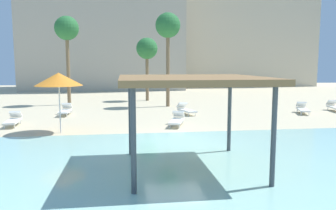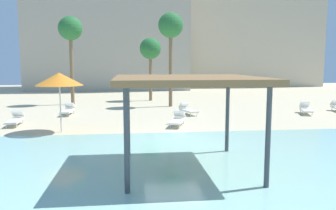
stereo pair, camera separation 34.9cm
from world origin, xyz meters
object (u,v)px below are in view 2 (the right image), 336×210
Objects in this scene: shade_pavilion at (187,82)px; beach_umbrella_orange_2 at (59,79)px; lounge_chair_4 at (16,119)px; lounge_chair_5 at (68,110)px; palm_tree_2 at (70,31)px; lounge_chair_2 at (178,119)px; palm_tree_1 at (171,28)px; lounge_chair_0 at (306,109)px; lounge_chair_3 at (188,109)px; palm_tree_0 at (150,50)px.

beach_umbrella_orange_2 is (-5.08, 6.23, -0.16)m from shade_pavilion.
shade_pavilion is 1.51× the size of beach_umbrella_orange_2.
lounge_chair_4 and lounge_chair_5 have the same top height.
lounge_chair_4 is at bearing -99.24° from palm_tree_2.
shade_pavilion is at bearing 27.44° from lounge_chair_5.
lounge_chair_2 is 0.28× the size of palm_tree_1.
lounge_chair_4 is 1.02× the size of lounge_chair_5.
lounge_chair_4 is (-17.70, -2.10, 0.00)m from lounge_chair_0.
shade_pavilion is 11.82m from lounge_chair_4.
shade_pavilion is 2.28× the size of lounge_chair_5.
palm_tree_1 is at bearing 85.05° from shade_pavilion.
lounge_chair_3 is (1.96, 11.23, -2.39)m from shade_pavilion.
lounge_chair_0 is at bearing 47.16° from shade_pavilion.
palm_tree_0 is at bearing 177.04° from lounge_chair_3.
lounge_chair_5 is 0.27× the size of palm_tree_1.
lounge_chair_2 is 4.09m from lounge_chair_3.
lounge_chair_2 is 8.00m from lounge_chair_5.
lounge_chair_2 is at bearing 84.11° from shade_pavilion.
lounge_chair_4 is at bearing -125.24° from palm_tree_0.
lounge_chair_0 is at bearing 92.01° from lounge_chair_4.
beach_umbrella_orange_2 is at bearing -110.80° from palm_tree_0.
palm_tree_1 is at bearing -73.37° from palm_tree_0.
lounge_chair_5 is 0.34× the size of palm_tree_0.
shade_pavilion is 13.45m from lounge_chair_5.
beach_umbrella_orange_2 is 8.92m from lounge_chair_3.
palm_tree_1 is 1.01× the size of palm_tree_2.
palm_tree_1 is at bearing -15.26° from palm_tree_2.
lounge_chair_0 is at bearing 86.45° from lounge_chair_5.
lounge_chair_0 is at bearing 16.18° from beach_umbrella_orange_2.
lounge_chair_2 and lounge_chair_3 have the same top height.
palm_tree_1 reaches higher than lounge_chair_0.
lounge_chair_2 and lounge_chair_5 have the same top height.
lounge_chair_0 is at bearing -43.29° from palm_tree_0.
palm_tree_2 is (-0.64, 5.62, 5.57)m from lounge_chair_5.
lounge_chair_0 is 14.02m from palm_tree_0.
palm_tree_1 is (1.29, -4.33, 1.45)m from palm_tree_0.
lounge_chair_0 and lounge_chair_2 have the same top height.
shade_pavilion reaches higher than lounge_chair_3.
lounge_chair_5 is (2.12, 3.45, 0.00)m from lounge_chair_4.
palm_tree_0 is at bearing -113.65° from lounge_chair_0.
lounge_chair_2 is 9.86m from palm_tree_1.
palm_tree_0 reaches higher than shade_pavilion.
lounge_chair_4 is at bearing -79.53° from lounge_chair_2.
palm_tree_2 reaches higher than shade_pavilion.
lounge_chair_2 and lounge_chair_4 have the same top height.
lounge_chair_3 is 0.28× the size of palm_tree_1.
lounge_chair_5 is at bearing 97.31° from beach_umbrella_orange_2.
shade_pavilion is 0.61× the size of palm_tree_1.
palm_tree_0 is at bearing -158.90° from lounge_chair_2.
lounge_chair_4 is at bearing -143.14° from palm_tree_1.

